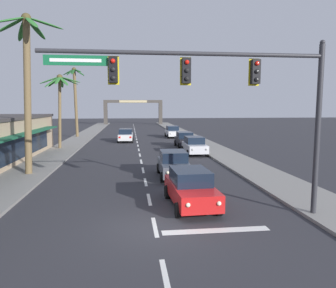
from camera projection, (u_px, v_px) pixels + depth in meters
The scene contains 15 objects.
ground_plane at pixel (155, 227), 12.00m from camera, with size 220.00×220.00×0.00m, color #2D2D33.
sidewalk_right at pixel (215, 150), 32.64m from camera, with size 3.20×110.00×0.14m, color gray.
sidewalk_left at pixel (59, 153), 30.79m from camera, with size 3.20×110.00×0.14m, color gray.
lane_markings at pixel (143, 151), 32.35m from camera, with size 4.28×88.50×0.01m.
traffic_signal_mast at pixel (230, 88), 12.17m from camera, with size 10.91×0.41×7.12m.
sedan_lead_at_stop_bar at pixel (191, 188), 14.48m from camera, with size 2.09×4.50×1.68m.
sedan_third_in_queue at pixel (174, 164), 20.41m from camera, with size 1.99×4.47×1.68m.
sedan_oncoming_far at pixel (126, 135), 40.82m from camera, with size 2.04×4.49×1.68m.
sedan_parked_nearest_kerb at pixel (173, 132), 46.45m from camera, with size 1.99×4.47×1.68m.
sedan_parked_mid_kerb at pixel (185, 139), 35.51m from camera, with size 1.98×4.46×1.68m.
sedan_parked_far_kerb at pixel (194, 145), 30.09m from camera, with size 1.95×4.45×1.68m.
palm_left_second at pixel (27, 74), 20.24m from camera, with size 4.29×3.93×10.32m.
palm_left_third at pixel (60, 93), 33.03m from camera, with size 4.13×3.90×7.84m.
palm_left_farthest at pixel (75, 92), 45.71m from camera, with size 3.14×3.27×10.07m.
town_gateway_arch at pixel (133, 109), 78.74m from camera, with size 14.46×0.90×6.08m.
Camera 1 is at (-0.89, -11.53, 4.54)m, focal length 34.01 mm.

